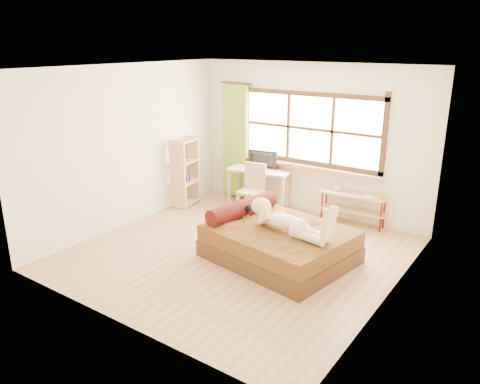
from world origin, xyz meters
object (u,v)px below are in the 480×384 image
Objects in this scene: kitten at (242,209)px; bookshelf at (185,172)px; pipe_shelf at (354,202)px; woman at (288,213)px; desk at (260,174)px; chair at (253,186)px; bed at (277,242)px.

kitten is 0.22× the size of bookshelf.
pipe_shelf is (1.08, 1.79, -0.19)m from kitten.
bookshelf reaches higher than woman.
bookshelf is at bearing -157.93° from desk.
pipe_shelf is (1.75, 0.49, -0.11)m from chair.
kitten is 2.18m from bookshelf.
woman is at bearing -31.31° from bookshelf.
bookshelf reaches higher than pipe_shelf.
desk is at bearing 123.89° from kitten.
bed is 0.55m from woman.
chair is at bearing -170.21° from pipe_shelf.
kitten is at bearing -72.13° from chair.
woman is 1.18× the size of pipe_shelf.
chair is (-1.54, 1.45, -0.25)m from woman.
woman is at bearing -6.84° from bed.
chair is 1.36m from bookshelf.
pipe_shelf is at bearing 68.47° from kitten.
woman is 3.04m from bookshelf.
pipe_shelf is at bearing 6.27° from chair.
chair reaches higher than bed.
pipe_shelf is (0.40, 1.88, 0.15)m from bed.
bookshelf is (-2.64, 1.02, 0.40)m from bed.
kitten is 2.10m from pipe_shelf.
pipe_shelf is (1.83, 0.12, -0.23)m from desk.
woman is (0.20, -0.06, 0.51)m from bed.
chair is at bearing 143.46° from bed.
chair is at bearing 126.73° from kitten.
woman is 1.45× the size of chair.
bed is at bearing -60.26° from desk.
kitten is (-0.67, 0.09, 0.34)m from bed.
woman is at bearing -0.25° from kitten.
bed is at bearing 173.16° from woman.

